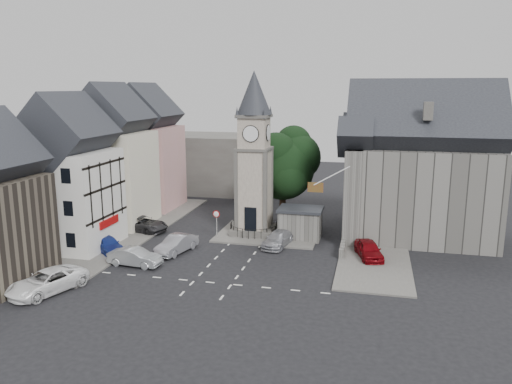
% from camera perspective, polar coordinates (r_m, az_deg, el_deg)
% --- Properties ---
extents(ground, '(120.00, 120.00, 0.00)m').
position_cam_1_polar(ground, '(43.79, -2.70, -7.67)').
color(ground, black).
rests_on(ground, ground).
extents(pavement_west, '(6.00, 30.00, 0.14)m').
position_cam_1_polar(pavement_west, '(53.60, -13.86, -4.25)').
color(pavement_west, '#595651').
rests_on(pavement_west, ground).
extents(pavement_east, '(6.00, 26.00, 0.14)m').
position_cam_1_polar(pavement_east, '(49.80, 13.40, -5.47)').
color(pavement_east, '#595651').
rests_on(pavement_east, ground).
extents(central_island, '(10.00, 8.00, 0.16)m').
position_cam_1_polar(central_island, '(50.80, 1.44, -4.78)').
color(central_island, '#595651').
rests_on(central_island, ground).
extents(road_markings, '(20.00, 8.00, 0.01)m').
position_cam_1_polar(road_markings, '(38.89, -4.98, -10.28)').
color(road_markings, silver).
rests_on(road_markings, ground).
extents(clock_tower, '(4.86, 4.86, 16.25)m').
position_cam_1_polar(clock_tower, '(49.43, -0.22, 4.30)').
color(clock_tower, '#4C4944').
rests_on(clock_tower, ground).
extents(stone_shelter, '(4.30, 3.30, 3.08)m').
position_cam_1_polar(stone_shelter, '(49.37, 5.09, -3.55)').
color(stone_shelter, '#55534E').
rests_on(stone_shelter, ground).
extents(town_tree, '(7.20, 7.20, 10.80)m').
position_cam_1_polar(town_tree, '(54.03, 3.11, 3.70)').
color(town_tree, black).
rests_on(town_tree, ground).
extents(warning_sign_post, '(0.70, 0.19, 2.85)m').
position_cam_1_polar(warning_sign_post, '(49.06, -4.56, -3.06)').
color(warning_sign_post, black).
rests_on(warning_sign_post, ground).
extents(terrace_pink, '(8.10, 7.60, 12.80)m').
position_cam_1_polar(terrace_pink, '(62.38, -12.44, 4.18)').
color(terrace_pink, tan).
rests_on(terrace_pink, ground).
extents(terrace_cream, '(8.10, 7.60, 12.80)m').
position_cam_1_polar(terrace_cream, '(55.36, -16.02, 3.05)').
color(terrace_cream, beige).
rests_on(terrace_cream, ground).
extents(terrace_tudor, '(8.10, 7.60, 12.00)m').
position_cam_1_polar(terrace_tudor, '(48.72, -20.57, 1.12)').
color(terrace_tudor, silver).
rests_on(terrace_tudor, ground).
extents(backdrop_west, '(20.00, 10.00, 8.00)m').
position_cam_1_polar(backdrop_west, '(72.39, -5.72, 3.37)').
color(backdrop_west, '#4C4944').
rests_on(backdrop_west, ground).
extents(east_building, '(14.40, 11.40, 12.60)m').
position_cam_1_polar(east_building, '(51.46, 17.75, 1.94)').
color(east_building, '#55534E').
rests_on(east_building, ground).
extents(east_boundary_wall, '(0.40, 16.00, 0.90)m').
position_cam_1_polar(east_boundary_wall, '(51.66, 10.32, -4.26)').
color(east_boundary_wall, '#55534E').
rests_on(east_boundary_wall, ground).
extents(flagpole, '(3.68, 0.10, 2.74)m').
position_cam_1_polar(flagpole, '(44.42, 8.64, 1.84)').
color(flagpole, white).
rests_on(flagpole, ground).
extents(car_west_blue, '(4.67, 4.06, 1.52)m').
position_cam_1_polar(car_west_blue, '(47.21, -16.61, -5.73)').
color(car_west_blue, navy).
rests_on(car_west_blue, ground).
extents(car_west_silver, '(4.66, 1.91, 1.50)m').
position_cam_1_polar(car_west_silver, '(43.20, -13.68, -7.23)').
color(car_west_silver, '#A5A9AD').
rests_on(car_west_silver, ground).
extents(car_west_grey, '(6.05, 3.81, 1.56)m').
position_cam_1_polar(car_west_grey, '(53.07, -12.88, -3.57)').
color(car_west_grey, '#2C2C2E').
rests_on(car_west_grey, ground).
extents(car_island_silver, '(2.79, 5.07, 1.58)m').
position_cam_1_polar(car_island_silver, '(45.71, -9.08, -5.91)').
color(car_island_silver, '#93949B').
rests_on(car_island_silver, ground).
extents(car_island_east, '(2.74, 5.04, 1.38)m').
position_cam_1_polar(car_island_east, '(47.03, 2.51, -5.38)').
color(car_island_east, '#A4A5AC').
rests_on(car_island_east, ground).
extents(car_east_red, '(3.00, 4.90, 1.56)m').
position_cam_1_polar(car_east_red, '(44.81, 12.76, -6.44)').
color(car_east_red, maroon).
rests_on(car_east_red, ground).
extents(van_sw_white, '(4.53, 6.43, 1.63)m').
position_cam_1_polar(van_sw_white, '(39.79, -22.76, -9.42)').
color(van_sw_white, white).
rests_on(van_sw_white, ground).
extents(pedestrian, '(0.73, 0.62, 1.69)m').
position_cam_1_polar(pedestrian, '(49.01, 10.48, -4.67)').
color(pedestrian, beige).
rests_on(pedestrian, ground).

